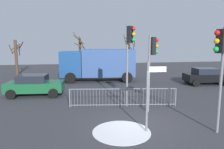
{
  "coord_description": "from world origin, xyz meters",
  "views": [
    {
      "loc": [
        -2.71,
        -8.29,
        3.52
      ],
      "look_at": [
        -0.7,
        2.51,
        1.91
      ],
      "focal_mm": 32.45,
      "sensor_mm": 36.0,
      "label": 1
    }
  ],
  "objects_px": {
    "traffic_light_foreground_right": "(152,56)",
    "direction_sign_post": "(149,92)",
    "delivery_truck": "(99,63)",
    "traffic_light_foreground_left": "(220,56)",
    "car_green_trailing": "(35,85)",
    "bare_tree_left": "(16,56)",
    "bare_tree_centre": "(129,53)",
    "traffic_light_mid_right": "(129,47)",
    "car_black_mid": "(206,76)",
    "bare_tree_right": "(80,53)"
  },
  "relations": [
    {
      "from": "traffic_light_foreground_right",
      "to": "direction_sign_post",
      "type": "relative_size",
      "value": 1.37
    },
    {
      "from": "delivery_truck",
      "to": "traffic_light_foreground_left",
      "type": "bearing_deg",
      "value": 110.19
    },
    {
      "from": "traffic_light_foreground_right",
      "to": "delivery_truck",
      "type": "xyz_separation_m",
      "value": [
        -1.59,
        9.73,
        -1.2
      ]
    },
    {
      "from": "traffic_light_foreground_right",
      "to": "car_green_trailing",
      "type": "relative_size",
      "value": 1.02
    },
    {
      "from": "bare_tree_left",
      "to": "bare_tree_centre",
      "type": "height_order",
      "value": "bare_tree_centre"
    },
    {
      "from": "traffic_light_foreground_right",
      "to": "traffic_light_foreground_left",
      "type": "height_order",
      "value": "traffic_light_foreground_left"
    },
    {
      "from": "traffic_light_mid_right",
      "to": "traffic_light_foreground_right",
      "type": "bearing_deg",
      "value": 92.83
    },
    {
      "from": "car_black_mid",
      "to": "bare_tree_centre",
      "type": "xyz_separation_m",
      "value": [
        -4.16,
        10.89,
        1.59
      ]
    },
    {
      "from": "traffic_light_foreground_left",
      "to": "bare_tree_right",
      "type": "height_order",
      "value": "bare_tree_right"
    },
    {
      "from": "traffic_light_foreground_left",
      "to": "direction_sign_post",
      "type": "distance_m",
      "value": 3.02
    },
    {
      "from": "direction_sign_post",
      "to": "bare_tree_centre",
      "type": "relative_size",
      "value": 0.58
    },
    {
      "from": "traffic_light_foreground_left",
      "to": "bare_tree_left",
      "type": "xyz_separation_m",
      "value": [
        -12.13,
        18.46,
        -0.86
      ]
    },
    {
      "from": "direction_sign_post",
      "to": "bare_tree_left",
      "type": "distance_m",
      "value": 20.22
    },
    {
      "from": "traffic_light_foreground_right",
      "to": "traffic_light_foreground_left",
      "type": "relative_size",
      "value": 0.95
    },
    {
      "from": "traffic_light_foreground_left",
      "to": "delivery_truck",
      "type": "bearing_deg",
      "value": -0.9
    },
    {
      "from": "bare_tree_right",
      "to": "direction_sign_post",
      "type": "bearing_deg",
      "value": -83.37
    },
    {
      "from": "delivery_truck",
      "to": "bare_tree_right",
      "type": "height_order",
      "value": "bare_tree_right"
    },
    {
      "from": "traffic_light_foreground_right",
      "to": "bare_tree_right",
      "type": "distance_m",
      "value": 16.59
    },
    {
      "from": "direction_sign_post",
      "to": "delivery_truck",
      "type": "height_order",
      "value": "delivery_truck"
    },
    {
      "from": "bare_tree_left",
      "to": "bare_tree_right",
      "type": "height_order",
      "value": "bare_tree_right"
    },
    {
      "from": "car_black_mid",
      "to": "car_green_trailing",
      "type": "height_order",
      "value": "same"
    },
    {
      "from": "bare_tree_centre",
      "to": "traffic_light_foreground_right",
      "type": "bearing_deg",
      "value": -101.49
    },
    {
      "from": "traffic_light_foreground_left",
      "to": "direction_sign_post",
      "type": "xyz_separation_m",
      "value": [
        -2.58,
        0.64,
        -1.44
      ]
    },
    {
      "from": "traffic_light_mid_right",
      "to": "direction_sign_post",
      "type": "bearing_deg",
      "value": 49.82
    },
    {
      "from": "traffic_light_foreground_left",
      "to": "car_green_trailing",
      "type": "distance_m",
      "value": 11.53
    },
    {
      "from": "bare_tree_centre",
      "to": "direction_sign_post",
      "type": "bearing_deg",
      "value": -103.02
    },
    {
      "from": "car_green_trailing",
      "to": "bare_tree_left",
      "type": "bearing_deg",
      "value": 114.75
    },
    {
      "from": "car_green_trailing",
      "to": "bare_tree_right",
      "type": "distance_m",
      "value": 12.18
    },
    {
      "from": "traffic_light_foreground_right",
      "to": "bare_tree_left",
      "type": "bearing_deg",
      "value": -158.05
    },
    {
      "from": "traffic_light_mid_right",
      "to": "traffic_light_foreground_right",
      "type": "relative_size",
      "value": 1.16
    },
    {
      "from": "traffic_light_mid_right",
      "to": "direction_sign_post",
      "type": "xyz_separation_m",
      "value": [
        -0.11,
        -3.4,
        -1.75
      ]
    },
    {
      "from": "traffic_light_foreground_right",
      "to": "bare_tree_left",
      "type": "height_order",
      "value": "bare_tree_left"
    },
    {
      "from": "direction_sign_post",
      "to": "bare_tree_left",
      "type": "relative_size",
      "value": 0.72
    },
    {
      "from": "traffic_light_foreground_right",
      "to": "bare_tree_centre",
      "type": "relative_size",
      "value": 0.8
    },
    {
      "from": "car_black_mid",
      "to": "traffic_light_mid_right",
      "type": "bearing_deg",
      "value": -142.11
    },
    {
      "from": "traffic_light_mid_right",
      "to": "traffic_light_foreground_right",
      "type": "height_order",
      "value": "traffic_light_mid_right"
    },
    {
      "from": "bare_tree_right",
      "to": "traffic_light_foreground_right",
      "type": "bearing_deg",
      "value": -78.92
    },
    {
      "from": "direction_sign_post",
      "to": "bare_tree_left",
      "type": "height_order",
      "value": "bare_tree_left"
    },
    {
      "from": "traffic_light_mid_right",
      "to": "direction_sign_post",
      "type": "relative_size",
      "value": 1.59
    },
    {
      "from": "direction_sign_post",
      "to": "delivery_truck",
      "type": "distance_m",
      "value": 12.11
    },
    {
      "from": "delivery_truck",
      "to": "traffic_light_mid_right",
      "type": "bearing_deg",
      "value": 100.78
    },
    {
      "from": "delivery_truck",
      "to": "car_green_trailing",
      "type": "bearing_deg",
      "value": 50.82
    },
    {
      "from": "delivery_truck",
      "to": "bare_tree_centre",
      "type": "height_order",
      "value": "bare_tree_centre"
    },
    {
      "from": "delivery_truck",
      "to": "bare_tree_left",
      "type": "bearing_deg",
      "value": -26.17
    },
    {
      "from": "bare_tree_left",
      "to": "car_black_mid",
      "type": "bearing_deg",
      "value": -27.05
    },
    {
      "from": "direction_sign_post",
      "to": "bare_tree_left",
      "type": "xyz_separation_m",
      "value": [
        -9.55,
        17.81,
        0.58
      ]
    },
    {
      "from": "traffic_light_foreground_left",
      "to": "car_black_mid",
      "type": "height_order",
      "value": "traffic_light_foreground_left"
    },
    {
      "from": "bare_tree_right",
      "to": "traffic_light_foreground_left",
      "type": "bearing_deg",
      "value": -76.17
    },
    {
      "from": "direction_sign_post",
      "to": "delivery_truck",
      "type": "bearing_deg",
      "value": 97.4
    },
    {
      "from": "traffic_light_foreground_right",
      "to": "car_green_trailing",
      "type": "xyz_separation_m",
      "value": [
        -6.68,
        4.73,
        -2.17
      ]
    }
  ]
}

